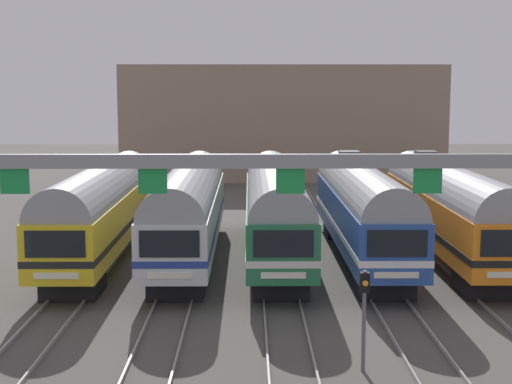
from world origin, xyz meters
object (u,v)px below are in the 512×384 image
at_px(commuter_train_yellow, 102,207).
at_px(commuter_train_green, 275,207).
at_px(commuter_train_blue, 362,207).
at_px(catenary_gantry, 290,192).
at_px(commuter_train_silver, 188,207).
at_px(commuter_train_orange, 448,207).
at_px(yard_signal_mast, 364,302).

height_order(commuter_train_yellow, commuter_train_green, same).
height_order(commuter_train_blue, catenary_gantry, catenary_gantry).
distance_m(commuter_train_silver, commuter_train_orange, 12.90).
bearing_deg(commuter_train_blue, commuter_train_yellow, -179.98).
xyz_separation_m(commuter_train_yellow, commuter_train_silver, (4.30, 0.00, 0.00)).
xyz_separation_m(commuter_train_green, commuter_train_orange, (8.60, 0.00, 0.00)).
relative_size(commuter_train_silver, commuter_train_blue, 1.00).
bearing_deg(commuter_train_silver, commuter_train_orange, 0.02).
relative_size(commuter_train_yellow, yard_signal_mast, 5.79).
bearing_deg(commuter_train_green, commuter_train_yellow, 180.00).
height_order(commuter_train_silver, commuter_train_green, same).
relative_size(commuter_train_yellow, commuter_train_blue, 1.00).
bearing_deg(commuter_train_yellow, commuter_train_green, 0.00).
xyz_separation_m(commuter_train_yellow, commuter_train_green, (8.60, 0.00, 0.00)).
bearing_deg(commuter_train_orange, commuter_train_silver, -179.98).
bearing_deg(commuter_train_orange, commuter_train_blue, 180.00).
xyz_separation_m(commuter_train_silver, commuter_train_green, (4.30, 0.00, 0.00)).
height_order(commuter_train_silver, commuter_train_orange, commuter_train_orange).
relative_size(commuter_train_silver, yard_signal_mast, 5.79).
relative_size(commuter_train_yellow, commuter_train_orange, 1.00).
bearing_deg(commuter_train_silver, commuter_train_yellow, 180.00).
bearing_deg(commuter_train_silver, commuter_train_blue, 0.03).
bearing_deg(commuter_train_silver, yard_signal_mast, -66.78).
bearing_deg(commuter_train_yellow, commuter_train_orange, 0.01).
relative_size(commuter_train_orange, catenary_gantry, 0.80).
bearing_deg(commuter_train_yellow, catenary_gantry, -57.49).
bearing_deg(commuter_train_blue, commuter_train_orange, 0.00).
height_order(commuter_train_blue, commuter_train_orange, same).
distance_m(commuter_train_green, catenary_gantry, 13.74).
height_order(commuter_train_orange, yard_signal_mast, commuter_train_orange).
height_order(commuter_train_silver, catenary_gantry, catenary_gantry).
bearing_deg(yard_signal_mast, commuter_train_green, 98.14).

